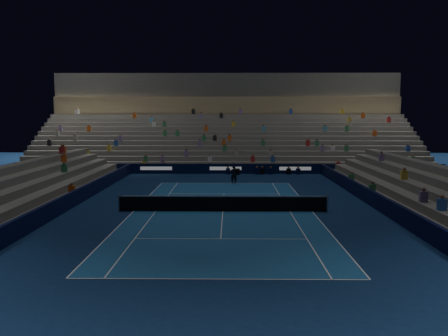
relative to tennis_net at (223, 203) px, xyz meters
The scene contains 11 objects.
ground 0.50m from the tennis_net, ahead, with size 90.00×90.00×0.00m, color #0B2047.
court_surface 0.50m from the tennis_net, ahead, with size 10.97×23.77×0.01m, color #184E88.
sponsor_barrier_far 18.50m from the tennis_net, 90.00° to the left, with size 44.00×0.25×1.00m, color black.
sponsor_barrier_east 9.70m from the tennis_net, ahead, with size 0.25×37.00×1.00m, color black.
sponsor_barrier_west 9.70m from the tennis_net, behind, with size 0.25×37.00×1.00m, color #080E33.
grandstand_main 28.05m from the tennis_net, 90.00° to the left, with size 44.00×15.20×11.20m.
grandstand_east 13.17m from the tennis_net, ahead, with size 5.00×37.00×2.50m.
grandstand_west 13.17m from the tennis_net, behind, with size 5.00×37.00×2.50m.
tennis_net is the anchor object (origin of this frame).
tennis_player 11.40m from the tennis_net, 86.17° to the left, with size 0.59×0.39×1.62m, color black.
broadcast_camera 17.66m from the tennis_net, 86.26° to the left, with size 0.54×0.95×0.60m.
Camera 1 is at (0.43, -28.04, 5.88)m, focal length 37.29 mm.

